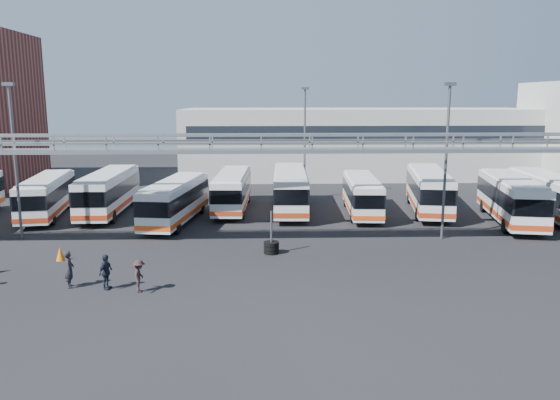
{
  "coord_description": "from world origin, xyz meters",
  "views": [
    {
      "loc": [
        -0.03,
        -27.88,
        9.2
      ],
      "look_at": [
        1.17,
        6.0,
        2.88
      ],
      "focal_mm": 35.0,
      "sensor_mm": 36.0,
      "label": 1
    }
  ],
  "objects_px": {
    "bus_2": "(109,191)",
    "bus_3": "(176,200)",
    "bus_6": "(362,194)",
    "pedestrian_d": "(106,272)",
    "light_pole_back": "(305,137)",
    "bus_5": "(290,189)",
    "pedestrian_a": "(69,269)",
    "bus_8": "(511,197)",
    "light_pole_mid": "(446,153)",
    "bus_7": "(429,189)",
    "bus_4": "(232,189)",
    "bus_1": "(47,195)",
    "pedestrian_c": "(139,276)",
    "cone_right": "(60,254)",
    "bus_9": "(547,193)",
    "tire_stack": "(271,246)",
    "light_pole_left": "(15,153)"
  },
  "relations": [
    {
      "from": "bus_2",
      "to": "bus_3",
      "type": "distance_m",
      "value": 6.86
    },
    {
      "from": "bus_6",
      "to": "pedestrian_d",
      "type": "xyz_separation_m",
      "value": [
        -15.68,
        -17.07,
        -0.8
      ]
    },
    {
      "from": "light_pole_back",
      "to": "bus_5",
      "type": "xyz_separation_m",
      "value": [
        -1.63,
        -5.8,
        -3.81
      ]
    },
    {
      "from": "pedestrian_a",
      "to": "bus_3",
      "type": "bearing_deg",
      "value": -24.65
    },
    {
      "from": "bus_8",
      "to": "pedestrian_a",
      "type": "height_order",
      "value": "bus_8"
    },
    {
      "from": "light_pole_mid",
      "to": "pedestrian_d",
      "type": "height_order",
      "value": "light_pole_mid"
    },
    {
      "from": "light_pole_mid",
      "to": "bus_7",
      "type": "bearing_deg",
      "value": 78.97
    },
    {
      "from": "light_pole_back",
      "to": "bus_4",
      "type": "relative_size",
      "value": 0.96
    },
    {
      "from": "bus_1",
      "to": "bus_3",
      "type": "distance_m",
      "value": 10.77
    },
    {
      "from": "pedestrian_a",
      "to": "pedestrian_d",
      "type": "distance_m",
      "value": 1.9
    },
    {
      "from": "bus_5",
      "to": "light_pole_mid",
      "type": "bearing_deg",
      "value": -41.47
    },
    {
      "from": "bus_1",
      "to": "bus_3",
      "type": "height_order",
      "value": "bus_3"
    },
    {
      "from": "pedestrian_c",
      "to": "pedestrian_a",
      "type": "bearing_deg",
      "value": 76.99
    },
    {
      "from": "bus_2",
      "to": "cone_right",
      "type": "distance_m",
      "value": 13.12
    },
    {
      "from": "bus_8",
      "to": "bus_1",
      "type": "bearing_deg",
      "value": -174.62
    },
    {
      "from": "bus_1",
      "to": "bus_9",
      "type": "xyz_separation_m",
      "value": [
        39.39,
        -1.19,
        0.1
      ]
    },
    {
      "from": "bus_9",
      "to": "bus_5",
      "type": "bearing_deg",
      "value": 177.76
    },
    {
      "from": "bus_5",
      "to": "tire_stack",
      "type": "height_order",
      "value": "bus_5"
    },
    {
      "from": "light_pole_mid",
      "to": "bus_2",
      "type": "relative_size",
      "value": 0.91
    },
    {
      "from": "bus_1",
      "to": "bus_4",
      "type": "distance_m",
      "value": 14.59
    },
    {
      "from": "bus_9",
      "to": "bus_8",
      "type": "bearing_deg",
      "value": -146.72
    },
    {
      "from": "pedestrian_a",
      "to": "bus_5",
      "type": "bearing_deg",
      "value": -45.75
    },
    {
      "from": "light_pole_back",
      "to": "bus_5",
      "type": "relative_size",
      "value": 0.89
    },
    {
      "from": "light_pole_left",
      "to": "bus_2",
      "type": "bearing_deg",
      "value": 64.73
    },
    {
      "from": "cone_right",
      "to": "bus_1",
      "type": "bearing_deg",
      "value": 113.45
    },
    {
      "from": "bus_2",
      "to": "tire_stack",
      "type": "height_order",
      "value": "bus_2"
    },
    {
      "from": "bus_2",
      "to": "bus_6",
      "type": "distance_m",
      "value": 20.37
    },
    {
      "from": "light_pole_back",
      "to": "tire_stack",
      "type": "distance_m",
      "value": 19.21
    },
    {
      "from": "bus_7",
      "to": "bus_9",
      "type": "bearing_deg",
      "value": -2.0
    },
    {
      "from": "bus_9",
      "to": "pedestrian_c",
      "type": "height_order",
      "value": "bus_9"
    },
    {
      "from": "light_pole_back",
      "to": "bus_9",
      "type": "height_order",
      "value": "light_pole_back"
    },
    {
      "from": "light_pole_left",
      "to": "bus_1",
      "type": "distance_m",
      "value": 8.03
    },
    {
      "from": "bus_9",
      "to": "tire_stack",
      "type": "bearing_deg",
      "value": -151.03
    },
    {
      "from": "bus_8",
      "to": "bus_6",
      "type": "bearing_deg",
      "value": 173.45
    },
    {
      "from": "bus_3",
      "to": "pedestrian_c",
      "type": "bearing_deg",
      "value": -79.86
    },
    {
      "from": "light_pole_back",
      "to": "bus_8",
      "type": "relative_size",
      "value": 0.88
    },
    {
      "from": "bus_2",
      "to": "tire_stack",
      "type": "relative_size",
      "value": 4.27
    },
    {
      "from": "bus_7",
      "to": "bus_5",
      "type": "bearing_deg",
      "value": -172.61
    },
    {
      "from": "bus_2",
      "to": "bus_8",
      "type": "distance_m",
      "value": 31.26
    },
    {
      "from": "bus_8",
      "to": "tire_stack",
      "type": "relative_size",
      "value": 4.44
    },
    {
      "from": "light_pole_left",
      "to": "pedestrian_a",
      "type": "height_order",
      "value": "light_pole_left"
    },
    {
      "from": "bus_6",
      "to": "bus_5",
      "type": "bearing_deg",
      "value": 171.53
    },
    {
      "from": "bus_7",
      "to": "light_pole_back",
      "type": "bearing_deg",
      "value": 156.91
    },
    {
      "from": "light_pole_back",
      "to": "bus_8",
      "type": "height_order",
      "value": "light_pole_back"
    },
    {
      "from": "pedestrian_c",
      "to": "pedestrian_d",
      "type": "height_order",
      "value": "pedestrian_d"
    },
    {
      "from": "bus_2",
      "to": "bus_7",
      "type": "bearing_deg",
      "value": -0.98
    },
    {
      "from": "light_pole_left",
      "to": "bus_3",
      "type": "relative_size",
      "value": 0.94
    },
    {
      "from": "light_pole_left",
      "to": "tire_stack",
      "type": "bearing_deg",
      "value": -14.06
    },
    {
      "from": "light_pole_mid",
      "to": "bus_4",
      "type": "height_order",
      "value": "light_pole_mid"
    },
    {
      "from": "pedestrian_d",
      "to": "bus_7",
      "type": "bearing_deg",
      "value": -33.12
    }
  ]
}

